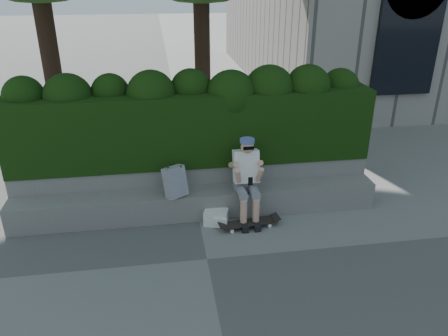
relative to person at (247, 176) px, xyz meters
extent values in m
plane|color=slate|center=(-0.78, -1.07, -0.75)|extent=(80.00, 80.00, 0.00)
cube|color=gray|center=(-0.78, 0.18, -0.53)|extent=(6.00, 0.45, 0.45)
cube|color=gray|center=(-0.78, 0.66, -0.38)|extent=(6.00, 0.50, 0.75)
cube|color=black|center=(-0.78, 0.88, 0.60)|extent=(6.00, 1.00, 1.20)
cylinder|color=black|center=(-0.23, 4.14, 0.99)|extent=(0.37, 0.37, 3.49)
cylinder|color=black|center=(-3.63, 4.17, 0.91)|extent=(0.40, 0.40, 3.33)
cube|color=gray|center=(0.00, 0.13, -0.19)|extent=(0.36, 0.26, 0.22)
cube|color=white|center=(0.00, 0.06, 0.15)|extent=(0.40, 0.32, 0.55)
sphere|color=tan|center=(0.00, -0.01, 0.51)|extent=(0.21, 0.21, 0.21)
cylinder|color=#57659F|center=(0.00, 0.01, 0.60)|extent=(0.23, 0.23, 0.06)
cube|color=black|center=(0.00, -0.29, 0.05)|extent=(0.07, 0.02, 0.13)
cylinder|color=tan|center=(-0.10, -0.31, -0.51)|extent=(0.11, 0.11, 0.47)
cylinder|color=tan|center=(0.10, -0.31, -0.51)|extent=(0.11, 0.11, 0.47)
cube|color=black|center=(-0.10, -0.37, -0.70)|extent=(0.10, 0.26, 0.10)
cube|color=black|center=(0.10, -0.37, -0.70)|extent=(0.10, 0.26, 0.10)
cube|color=black|center=(-0.01, -0.32, -0.67)|extent=(0.91, 0.32, 0.02)
cylinder|color=silver|center=(-0.31, -0.45, -0.72)|extent=(0.07, 0.04, 0.06)
cylinder|color=silver|center=(-0.33, -0.26, -0.72)|extent=(0.07, 0.04, 0.06)
cylinder|color=silver|center=(0.31, -0.38, -0.72)|extent=(0.07, 0.04, 0.06)
cylinder|color=silver|center=(0.29, -0.19, -0.72)|extent=(0.07, 0.04, 0.06)
cube|color=#B4B4B9|center=(-1.14, 0.08, -0.06)|extent=(0.38, 0.33, 0.49)
cube|color=silver|center=(-0.52, -0.14, -0.63)|extent=(0.43, 0.36, 0.24)
camera|label=1|loc=(-1.32, -6.16, 2.98)|focal=35.00mm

